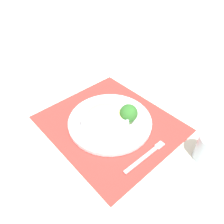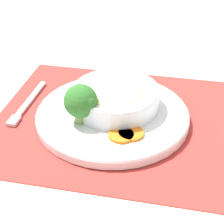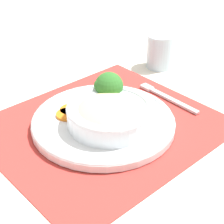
% 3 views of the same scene
% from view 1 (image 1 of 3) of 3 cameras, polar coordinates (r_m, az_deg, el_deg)
% --- Properties ---
extents(ground_plane, '(4.00, 4.00, 0.00)m').
position_cam_1_polar(ground_plane, '(0.84, -0.53, -3.09)').
color(ground_plane, beige).
extents(placemat, '(0.52, 0.47, 0.00)m').
position_cam_1_polar(placemat, '(0.84, -0.53, -3.00)').
color(placemat, '#B2332D').
rests_on(placemat, ground_plane).
extents(plate, '(0.32, 0.32, 0.02)m').
position_cam_1_polar(plate, '(0.83, -0.54, -2.35)').
color(plate, silver).
rests_on(plate, placemat).
extents(bowl, '(0.18, 0.18, 0.05)m').
position_cam_1_polar(bowl, '(0.80, -1.73, -1.45)').
color(bowl, silver).
rests_on(bowl, plate).
extents(broccoli_floret, '(0.07, 0.07, 0.08)m').
position_cam_1_polar(broccoli_floret, '(0.79, 4.35, -0.36)').
color(broccoli_floret, '#759E51').
rests_on(broccoli_floret, plate).
extents(carrot_slice_near, '(0.05, 0.05, 0.01)m').
position_cam_1_polar(carrot_slice_near, '(0.88, 1.80, 1.44)').
color(carrot_slice_near, orange).
rests_on(carrot_slice_near, plate).
extents(carrot_slice_middle, '(0.05, 0.05, 0.01)m').
position_cam_1_polar(carrot_slice_middle, '(0.88, 0.55, 1.71)').
color(carrot_slice_middle, orange).
rests_on(carrot_slice_middle, plate).
extents(water_glass, '(0.08, 0.08, 0.10)m').
position_cam_1_polar(water_glass, '(0.77, 23.70, -8.96)').
color(water_glass, silver).
rests_on(water_glass, ground_plane).
extents(fork, '(0.03, 0.18, 0.01)m').
position_cam_1_polar(fork, '(0.75, 9.54, -10.74)').
color(fork, '#B7B7BC').
rests_on(fork, placemat).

